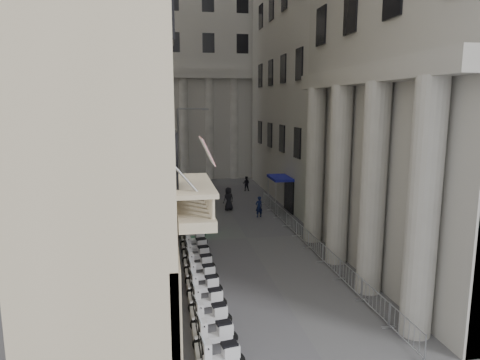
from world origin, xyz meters
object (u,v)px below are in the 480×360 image
Objects in this scene: security_tent at (188,188)px; pedestrian_b at (246,184)px; street_lamp at (182,150)px; pedestrian_a at (259,207)px; info_kiosk at (184,224)px.

pedestrian_b is at bearing 56.60° from security_tent.
street_lamp is 5.63× the size of pedestrian_b.
security_tent is 4.02m from street_lamp.
pedestrian_b is (0.99, 10.74, -0.09)m from pedestrian_a.
pedestrian_a is (5.61, -0.73, -1.56)m from security_tent.
info_kiosk is (-0.34, -7.94, -4.26)m from street_lamp.
street_lamp reaches higher than security_tent.
street_lamp is at bearing -50.47° from pedestrian_a.
street_lamp is 9.02m from info_kiosk.
security_tent reaches higher than info_kiosk.
street_lamp is at bearing 78.69° from info_kiosk.
pedestrian_a is at bearing 102.73° from pedestrian_b.
street_lamp reaches higher than pedestrian_b.
security_tent is at bearing -100.87° from street_lamp.
street_lamp is 10.84m from pedestrian_b.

